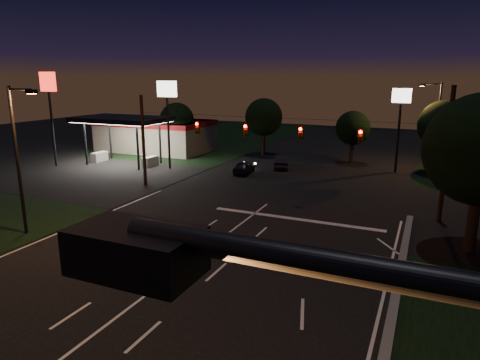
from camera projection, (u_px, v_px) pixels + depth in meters
The scene contains 19 objects.
ground at pixel (164, 282), 20.31m from camera, with size 140.00×140.00×0.00m, color black.
cross_street_left at pixel (85, 175), 42.43m from camera, with size 20.00×16.00×0.02m, color black.
center_line at pixel (67, 355), 14.98m from camera, with size 0.14×40.00×0.01m, color silver.
stop_bar at pixel (295, 219), 29.33m from camera, with size 12.00×0.50×0.01m, color silver.
utility_pole_right at pixel (439, 221), 28.87m from camera, with size 0.30×0.30×9.00m, color black.
utility_pole_left at pixel (146, 185), 38.38m from camera, with size 0.28×0.28×8.00m, color black.
signal_span at pixel (273, 131), 32.30m from camera, with size 24.00×0.40×1.56m.
gas_station at pixel (154, 133), 55.38m from camera, with size 14.20×16.10×5.25m.
pole_sign_left_near at pixel (167, 102), 43.74m from camera, with size 2.20×0.30×9.10m.
pole_sign_left_far at pixel (49, 95), 44.80m from camera, with size 2.00×0.30×10.00m.
pole_sign_right at pixel (400, 111), 42.30m from camera, with size 1.80×0.30×8.40m.
street_light_left at pixel (19, 151), 25.31m from camera, with size 2.20×0.35×9.00m.
street_light_right_far at pixel (435, 120), 43.03m from camera, with size 2.20×0.35×9.00m.
tree_far_a at pixel (178, 120), 53.16m from camera, with size 4.20×4.20×6.42m.
tree_far_b at pixel (264, 118), 52.68m from camera, with size 4.60×4.60×6.98m.
tree_far_c at pixel (353, 128), 47.58m from camera, with size 3.80×3.80×5.86m.
tree_far_d at pixel (443, 126), 42.05m from camera, with size 4.80×4.80×7.30m.
car_oncoming_a at pixel (244, 167), 42.98m from camera, with size 1.49×3.71×1.27m, color black.
car_oncoming_b at pixel (281, 162), 45.63m from camera, with size 1.44×4.13×1.36m, color black.
Camera 1 is at (10.90, -15.50, 9.49)m, focal length 32.00 mm.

